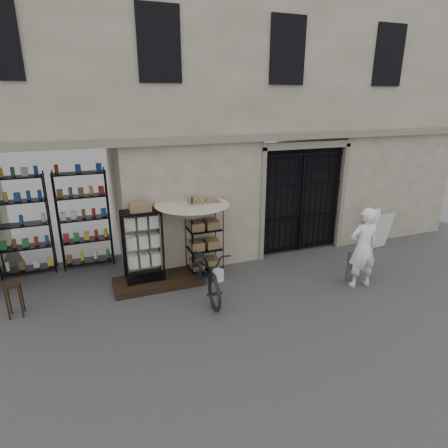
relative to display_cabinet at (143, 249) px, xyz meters
name	(u,v)px	position (x,y,z in m)	size (l,w,h in m)	color
ground	(281,297)	(2.67, -1.66, -0.89)	(80.00, 80.00, 0.00)	black
main_building	(217,85)	(2.67, 2.34, 3.61)	(14.00, 4.00, 9.00)	#AFA38C
shop_recess	(54,218)	(-1.83, 1.14, 0.61)	(3.00, 1.70, 3.00)	black
shop_shelving	(54,222)	(-1.88, 1.64, 0.36)	(2.70, 0.50, 2.50)	black
iron_gate	(299,199)	(4.42, 0.61, 0.61)	(2.50, 0.21, 3.00)	black
step_platform	(158,281)	(0.27, -0.11, -0.81)	(2.00, 0.90, 0.15)	black
display_cabinet	(143,249)	(0.00, 0.00, 0.00)	(0.92, 0.69, 1.78)	black
wire_rack	(204,241)	(1.48, 0.06, -0.02)	(0.91, 0.77, 1.77)	black
market_umbrella	(192,208)	(1.17, -0.05, 0.86)	(1.93, 1.95, 2.43)	black
white_bucket	(218,275)	(1.67, -0.41, -0.76)	(0.27, 0.27, 0.26)	silver
bicycle	(206,293)	(1.18, -0.92, -0.89)	(0.75, 1.13, 2.15)	black
wooden_stool	(15,299)	(-2.63, -0.43, -0.52)	(0.42, 0.42, 0.71)	black
steel_bollard	(350,266)	(4.56, -1.56, -0.51)	(0.14, 0.14, 0.76)	slate
shopkeeper	(358,285)	(4.64, -1.83, -0.89)	(0.69, 1.88, 0.45)	white
easel_sign	(378,229)	(6.73, -0.08, -0.34)	(0.52, 0.60, 1.06)	silver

